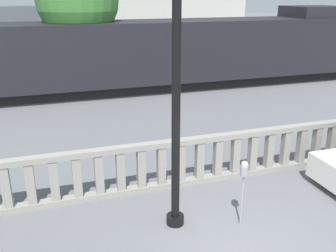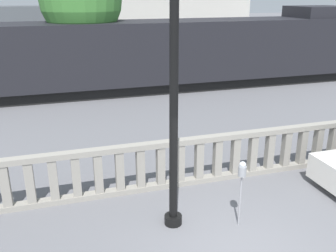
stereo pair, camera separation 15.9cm
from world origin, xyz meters
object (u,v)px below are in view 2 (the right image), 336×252
(train_near, at_px, (149,55))
(tree_left, at_px, (81,0))
(lamppost, at_px, (174,84))
(parking_meter, at_px, (242,175))
(train_far, at_px, (109,26))

(train_near, xyz_separation_m, tree_left, (-3.09, 0.55, 2.64))
(lamppost, height_order, train_near, lamppost)
(lamppost, relative_size, train_near, 0.28)
(parking_meter, bearing_deg, train_near, 84.96)
(train_far, bearing_deg, lamppost, -95.85)
(parking_meter, bearing_deg, train_far, 87.03)
(parking_meter, xyz_separation_m, train_near, (1.07, 12.16, 0.61))
(train_near, relative_size, train_far, 1.14)
(lamppost, distance_m, train_near, 12.03)
(train_far, xyz_separation_m, tree_left, (-3.47, -15.10, 2.49))
(train_near, xyz_separation_m, train_far, (0.37, 15.65, 0.15))
(lamppost, bearing_deg, train_near, 78.29)
(lamppost, xyz_separation_m, tree_left, (-0.66, 12.26, 1.33))
(train_near, bearing_deg, train_far, 88.63)
(train_near, bearing_deg, lamppost, -101.71)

